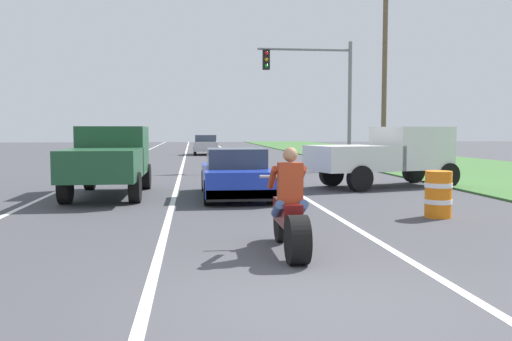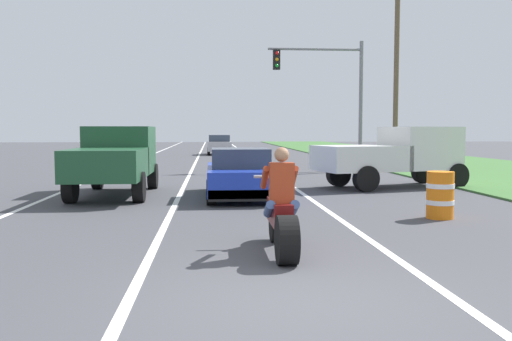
# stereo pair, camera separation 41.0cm
# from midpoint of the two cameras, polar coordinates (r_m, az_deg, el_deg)

# --- Properties ---
(ground_plane) EXTENTS (160.00, 160.00, 0.00)m
(ground_plane) POSITION_cam_midpoint_polar(r_m,az_deg,el_deg) (6.04, 6.03, -13.82)
(ground_plane) COLOR #424247
(lane_stripe_left_solid) EXTENTS (0.14, 120.00, 0.01)m
(lane_stripe_left_solid) POSITION_cam_midpoint_polar(r_m,az_deg,el_deg) (26.07, -14.23, 0.03)
(lane_stripe_left_solid) COLOR white
(lane_stripe_left_solid) RESTS_ON ground
(lane_stripe_right_solid) EXTENTS (0.14, 120.00, 0.01)m
(lane_stripe_right_solid) POSITION_cam_midpoint_polar(r_m,az_deg,el_deg) (25.87, 1.70, 0.13)
(lane_stripe_right_solid) COLOR white
(lane_stripe_right_solid) RESTS_ON ground
(lane_stripe_centre_dashed) EXTENTS (0.14, 120.00, 0.01)m
(lane_stripe_centre_dashed) POSITION_cam_midpoint_polar(r_m,az_deg,el_deg) (25.72, -6.29, 0.08)
(lane_stripe_centre_dashed) COLOR white
(lane_stripe_centre_dashed) RESTS_ON ground
(grass_verge_right) EXTENTS (10.00, 120.00, 0.06)m
(grass_verge_right) POSITION_cam_midpoint_polar(r_m,az_deg,el_deg) (28.81, 22.14, 0.29)
(grass_verge_right) COLOR #3D6B33
(grass_verge_right) RESTS_ON ground
(motorcycle_with_rider) EXTENTS (0.70, 2.21, 1.62)m
(motorcycle_with_rider) POSITION_cam_midpoint_polar(r_m,az_deg,el_deg) (8.16, 4.13, -4.76)
(motorcycle_with_rider) COLOR black
(motorcycle_with_rider) RESTS_ON ground
(sports_car_blue) EXTENTS (1.84, 4.30, 1.37)m
(sports_car_blue) POSITION_cam_midpoint_polar(r_m,az_deg,el_deg) (15.13, -0.92, -0.44)
(sports_car_blue) COLOR #1E38B2
(sports_car_blue) RESTS_ON ground
(pickup_truck_left_lane_dark_green) EXTENTS (2.02, 4.80, 1.98)m
(pickup_truck_left_lane_dark_green) POSITION_cam_midpoint_polar(r_m,az_deg,el_deg) (16.00, -13.85, 1.40)
(pickup_truck_left_lane_dark_green) COLOR #1E4C2D
(pickup_truck_left_lane_dark_green) RESTS_ON ground
(pickup_truck_right_shoulder_white) EXTENTS (5.14, 3.14, 1.98)m
(pickup_truck_right_shoulder_white) POSITION_cam_midpoint_polar(r_m,az_deg,el_deg) (18.36, 15.07, 1.73)
(pickup_truck_right_shoulder_white) COLOR silver
(pickup_truck_right_shoulder_white) RESTS_ON ground
(traffic_light_mast_near) EXTENTS (4.47, 0.34, 6.00)m
(traffic_light_mast_near) POSITION_cam_midpoint_polar(r_m,az_deg,el_deg) (25.82, 8.48, 8.92)
(traffic_light_mast_near) COLOR gray
(traffic_light_mast_near) RESTS_ON ground
(utility_pole_roadside) EXTENTS (0.24, 0.24, 8.54)m
(utility_pole_roadside) POSITION_cam_midpoint_polar(r_m,az_deg,el_deg) (26.97, 14.93, 9.23)
(utility_pole_roadside) COLOR brown
(utility_pole_roadside) RESTS_ON ground
(construction_barrel_nearest) EXTENTS (0.58, 0.58, 1.00)m
(construction_barrel_nearest) POSITION_cam_midpoint_polar(r_m,az_deg,el_deg) (12.20, 19.68, -2.42)
(construction_barrel_nearest) COLOR orange
(construction_barrel_nearest) RESTS_ON ground
(distant_car_far_ahead) EXTENTS (1.80, 4.00, 1.50)m
(distant_car_far_ahead) POSITION_cam_midpoint_polar(r_m,az_deg,el_deg) (41.54, -3.61, 2.75)
(distant_car_far_ahead) COLOR #B2B2B7
(distant_car_far_ahead) RESTS_ON ground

